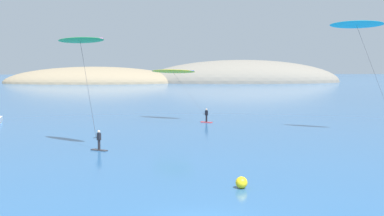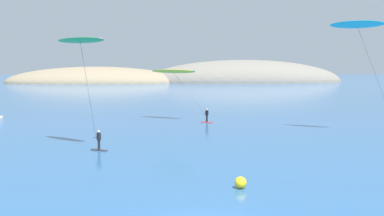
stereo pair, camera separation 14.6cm
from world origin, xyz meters
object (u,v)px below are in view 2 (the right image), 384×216
(kitesurfer_yellow, at_px, (175,74))
(kitesurfer_cyan, at_px, (360,33))
(kitesurfer_green, at_px, (82,49))
(marker_buoy, at_px, (241,183))

(kitesurfer_yellow, bearing_deg, kitesurfer_cyan, -34.07)
(kitesurfer_green, bearing_deg, kitesurfer_cyan, 14.65)
(kitesurfer_cyan, bearing_deg, kitesurfer_green, -165.35)
(kitesurfer_green, distance_m, marker_buoy, 19.78)
(kitesurfer_cyan, height_order, marker_buoy, kitesurfer_cyan)
(marker_buoy, bearing_deg, kitesurfer_yellow, 95.20)
(kitesurfer_green, relative_size, marker_buoy, 13.57)
(kitesurfer_cyan, distance_m, marker_buoy, 27.95)
(kitesurfer_yellow, xyz_separation_m, kitesurfer_cyan, (18.50, -12.51, 4.47))
(kitesurfer_green, distance_m, kitesurfer_cyan, 27.76)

